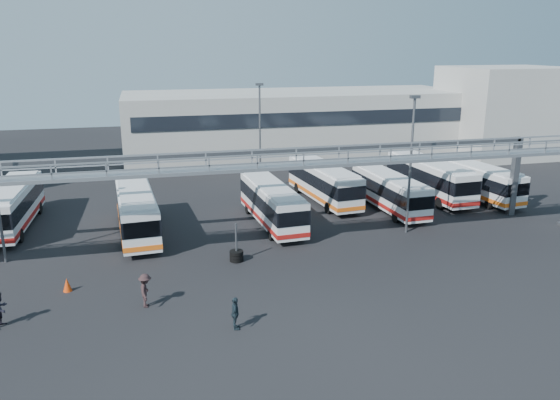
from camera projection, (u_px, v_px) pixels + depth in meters
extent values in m
plane|color=black|center=(273.00, 287.00, 31.83)|extent=(140.00, 140.00, 0.00)
cube|color=#989BA0|center=(255.00, 167.00, 34.81)|extent=(50.00, 1.80, 0.22)
cube|color=#989BA0|center=(257.00, 155.00, 33.76)|extent=(50.00, 0.10, 0.10)
cube|color=#989BA0|center=(252.00, 150.00, 35.34)|extent=(50.00, 0.10, 0.10)
cube|color=#4C4F54|center=(243.00, 153.00, 38.49)|extent=(45.00, 0.50, 0.35)
cube|color=#9E9E99|center=(295.00, 124.00, 68.98)|extent=(42.00, 14.00, 8.00)
cube|color=#B2B2AD|center=(505.00, 111.00, 69.11)|extent=(14.00, 12.00, 11.00)
cylinder|color=#4C4F54|center=(410.00, 168.00, 39.81)|extent=(0.18, 0.18, 10.00)
cube|color=#4C4F54|center=(415.00, 97.00, 38.41)|extent=(0.70, 0.35, 0.22)
cylinder|color=#4C4F54|center=(260.00, 139.00, 51.91)|extent=(0.18, 0.18, 10.00)
cube|color=#4C4F54|center=(259.00, 84.00, 50.51)|extent=(0.70, 0.35, 0.22)
cube|color=silver|center=(12.00, 205.00, 41.63)|extent=(2.81, 11.16, 2.77)
cube|color=black|center=(11.00, 201.00, 41.54)|extent=(2.87, 11.22, 1.11)
cube|color=#A41714|center=(14.00, 217.00, 41.90)|extent=(2.86, 11.21, 0.35)
cube|color=silver|center=(9.00, 187.00, 41.22)|extent=(2.52, 10.04, 0.16)
cylinder|color=black|center=(20.00, 236.00, 38.90)|extent=(0.33, 1.02, 1.01)
cylinder|color=black|center=(10.00, 210.00, 45.08)|extent=(0.33, 1.02, 1.01)
cylinder|color=black|center=(39.00, 208.00, 45.56)|extent=(0.33, 1.02, 1.01)
cube|color=silver|center=(136.00, 211.00, 40.23)|extent=(3.20, 11.11, 2.74)
cube|color=black|center=(136.00, 207.00, 40.14)|extent=(3.26, 11.17, 1.10)
cube|color=orange|center=(137.00, 223.00, 40.50)|extent=(3.25, 11.16, 0.35)
cube|color=silver|center=(135.00, 192.00, 39.83)|extent=(2.88, 9.99, 0.16)
cylinder|color=black|center=(124.00, 245.00, 37.05)|extent=(0.36, 1.01, 1.00)
cylinder|color=black|center=(158.00, 242.00, 37.71)|extent=(0.36, 1.01, 1.00)
cylinder|color=black|center=(120.00, 216.00, 43.47)|extent=(0.36, 1.01, 1.00)
cylinder|color=black|center=(149.00, 213.00, 44.14)|extent=(0.36, 1.01, 1.00)
cube|color=silver|center=(272.00, 203.00, 42.46)|extent=(3.02, 10.65, 2.63)
cube|color=black|center=(272.00, 199.00, 42.37)|extent=(3.09, 10.71, 1.05)
cube|color=#A41714|center=(272.00, 215.00, 42.72)|extent=(3.08, 10.70, 0.33)
cube|color=silver|center=(272.00, 186.00, 42.08)|extent=(2.72, 9.59, 0.15)
cylinder|color=black|center=(271.00, 234.00, 39.41)|extent=(0.34, 0.97, 0.96)
cylinder|color=black|center=(299.00, 231.00, 40.03)|extent=(0.34, 0.97, 0.96)
cylinder|color=black|center=(248.00, 208.00, 45.58)|extent=(0.34, 0.97, 0.96)
cylinder|color=black|center=(273.00, 206.00, 46.21)|extent=(0.34, 0.97, 0.96)
cube|color=silver|center=(324.00, 182.00, 48.74)|extent=(3.55, 11.12, 2.73)
cube|color=black|center=(324.00, 179.00, 48.65)|extent=(3.61, 11.19, 1.09)
cube|color=orange|center=(324.00, 192.00, 49.00)|extent=(3.60, 11.18, 0.35)
cube|color=silver|center=(324.00, 166.00, 48.34)|extent=(3.19, 10.01, 0.16)
cylinder|color=black|center=(328.00, 208.00, 45.57)|extent=(0.39, 1.02, 0.99)
cylinder|color=black|center=(352.00, 205.00, 46.30)|extent=(0.39, 1.02, 0.99)
cylinder|color=black|center=(298.00, 188.00, 51.90)|extent=(0.39, 1.02, 0.99)
cylinder|color=black|center=(319.00, 186.00, 52.63)|extent=(0.39, 1.02, 0.99)
cube|color=silver|center=(389.00, 191.00, 46.27)|extent=(2.75, 10.29, 2.55)
cube|color=black|center=(389.00, 187.00, 46.19)|extent=(2.81, 10.35, 1.02)
cube|color=#A41714|center=(389.00, 201.00, 46.52)|extent=(2.80, 10.34, 0.32)
cube|color=silver|center=(390.00, 175.00, 45.90)|extent=(2.47, 9.26, 0.15)
cylinder|color=black|center=(396.00, 217.00, 43.31)|extent=(0.32, 0.94, 0.93)
cylinder|color=black|center=(419.00, 215.00, 43.88)|extent=(0.32, 0.94, 0.93)
cylinder|color=black|center=(361.00, 196.00, 49.33)|extent=(0.32, 0.94, 0.93)
cylinder|color=black|center=(382.00, 194.00, 49.90)|extent=(0.32, 0.94, 0.93)
cube|color=silver|center=(430.00, 177.00, 50.11)|extent=(3.21, 11.49, 2.84)
cube|color=black|center=(430.00, 174.00, 50.02)|extent=(3.27, 11.56, 1.14)
cube|color=#A41714|center=(429.00, 188.00, 50.39)|extent=(3.26, 11.55, 0.36)
cube|color=silver|center=(431.00, 161.00, 49.70)|extent=(2.89, 10.34, 0.17)
cylinder|color=black|center=(440.00, 203.00, 46.81)|extent=(0.37, 1.05, 1.03)
cylinder|color=black|center=(463.00, 201.00, 47.49)|extent=(0.37, 1.05, 1.03)
cylinder|color=black|center=(398.00, 184.00, 53.49)|extent=(0.37, 1.05, 1.03)
cylinder|color=black|center=(419.00, 182.00, 54.16)|extent=(0.37, 1.05, 1.03)
cube|color=silver|center=(474.00, 180.00, 49.87)|extent=(3.65, 10.70, 2.62)
cube|color=black|center=(475.00, 176.00, 49.79)|extent=(3.72, 10.77, 1.05)
cube|color=orange|center=(473.00, 190.00, 50.13)|extent=(3.71, 10.76, 0.33)
cube|color=silver|center=(476.00, 165.00, 49.49)|extent=(3.29, 9.63, 0.15)
cylinder|color=black|center=(490.00, 204.00, 46.84)|extent=(0.40, 0.98, 0.95)
cylinder|color=black|center=(509.00, 201.00, 47.58)|extent=(0.40, 0.98, 0.95)
cylinder|color=black|center=(441.00, 186.00, 52.86)|extent=(0.40, 0.98, 0.95)
cylinder|color=black|center=(459.00, 184.00, 53.60)|extent=(0.40, 0.98, 0.95)
imported|color=#231F2C|center=(0.00, 309.00, 27.20)|extent=(1.02, 1.13, 1.89)
imported|color=#312022|center=(146.00, 291.00, 29.24)|extent=(0.79, 1.26, 1.88)
imported|color=#1B2830|center=(235.00, 313.00, 26.94)|extent=(0.59, 1.06, 1.70)
cone|color=red|center=(67.00, 285.00, 31.23)|extent=(0.52, 0.52, 0.79)
cylinder|color=black|center=(237.00, 259.00, 35.66)|extent=(0.90, 0.90, 0.21)
cylinder|color=black|center=(237.00, 256.00, 35.59)|extent=(0.90, 0.90, 0.21)
cylinder|color=black|center=(236.00, 252.00, 35.53)|extent=(0.90, 0.90, 0.21)
cylinder|color=#4C4F54|center=(236.00, 243.00, 35.34)|extent=(0.13, 0.13, 2.58)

